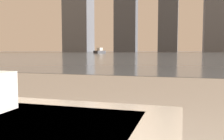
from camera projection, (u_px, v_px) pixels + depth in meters
The scene contains 4 objects.
harbor_water at pixel (180, 53), 59.71m from camera, with size 180.00×110.00×0.01m.
harbor_boat_1 at pixel (100, 51), 58.36m from camera, with size 2.05×3.68×1.31m.
skyline_tower_0 at pixel (78, 6), 125.50m from camera, with size 12.78×11.76×45.83m.
skyline_tower_1 at pixel (126, 3), 118.74m from camera, with size 10.39×7.00×45.93m.
Camera 1 is at (0.81, -0.03, 0.75)m, focal length 40.00 mm.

